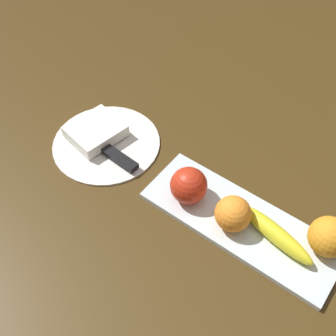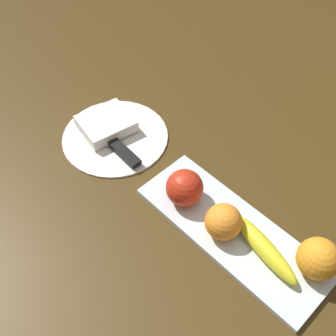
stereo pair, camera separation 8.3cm
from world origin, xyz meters
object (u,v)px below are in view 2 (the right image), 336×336
fruit_tray (232,231)px  orange_near_banana (223,222)px  apple (185,188)px  folded_napkin (106,124)px  dinner_plate (115,136)px  banana (264,248)px  knife (120,149)px  orange_near_apple (318,259)px

fruit_tray → orange_near_banana: 0.05m
apple → folded_napkin: bearing=-3.3°
fruit_tray → dinner_plate: bearing=0.0°
banana → apple: bearing=-162.7°
dinner_plate → folded_napkin: size_ratio=2.13×
fruit_tray → folded_napkin: (0.38, 0.00, 0.02)m
knife → orange_near_banana: bearing=-175.9°
fruit_tray → orange_near_apple: (-0.15, -0.04, 0.04)m
fruit_tray → dinner_plate: 0.35m
orange_near_apple → banana: bearing=25.7°
apple → banana: size_ratio=0.45×
apple → dinner_plate: bearing=-3.7°
banana → knife: bearing=-164.5°
banana → knife: 0.37m
banana → dinner_plate: banana is taller
orange_near_banana → folded_napkin: orange_near_banana is taller
dinner_plate → knife: bearing=154.4°
banana → dinner_plate: bearing=-168.1°
banana → folded_napkin: bearing=-168.1°
fruit_tray → orange_near_apple: 0.16m
dinner_plate → knife: 0.05m
orange_near_apple → knife: bearing=8.1°
orange_near_apple → knife: orange_near_apple is taller
orange_near_apple → orange_near_banana: orange_near_apple is taller
fruit_tray → banana: size_ratio=2.37×
apple → folded_napkin: (0.27, -0.02, -0.03)m
fruit_tray → banana: 0.07m
orange_near_banana → folded_napkin: size_ratio=0.61×
banana → folded_napkin: (0.45, 0.00, -0.01)m
fruit_tray → banana: bearing=-177.3°
apple → banana: apple is taller
knife → banana: bearing=-172.8°
apple → dinner_plate: (0.24, -0.02, -0.04)m
orange_near_apple → dinner_plate: bearing=4.8°
fruit_tray → apple: apple is taller
folded_napkin → knife: bearing=163.7°
apple → orange_near_apple: same height
banana → orange_near_apple: orange_near_apple is taller
apple → folded_napkin: apple is taller
dinner_plate → knife: (-0.05, 0.02, 0.01)m
banana → orange_near_banana: bearing=-153.9°
apple → knife: apple is taller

